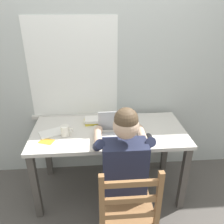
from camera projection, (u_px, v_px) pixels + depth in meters
The scene contains 13 objects.
ground_plane at pixel (109, 188), 2.55m from camera, with size 8.00×8.00×0.00m, color #56514C.
back_wall at pixel (105, 65), 2.38m from camera, with size 6.00×0.08×2.60m.
desk at pixel (109, 139), 2.27m from camera, with size 1.50×0.70×0.75m.
seated_person at pixel (123, 164), 1.88m from camera, with size 0.50×0.60×1.23m.
wooden_chair at pixel (127, 211), 1.73m from camera, with size 0.42×0.42×0.92m.
laptop at pixel (116, 132), 2.09m from camera, with size 0.33×0.28×0.23m.
computer_mouse at pixel (149, 136), 2.09m from camera, with size 0.06×0.10×0.03m, color black.
coffee_mug_white at pixel (65, 131), 2.11m from camera, with size 0.12×0.08×0.10m.
coffee_mug_dark at pixel (121, 115), 2.43m from camera, with size 0.12×0.08×0.09m.
book_stack_main at pixel (94, 121), 2.35m from camera, with size 0.20×0.15×0.06m.
paper_pile_near_laptop at pixel (52, 133), 2.17m from camera, with size 0.23×0.15×0.01m, color white.
paper_pile_back_corner at pixel (107, 124), 2.33m from camera, with size 0.24×0.16×0.01m, color silver.
landscape_photo_print at pixel (47, 141), 2.04m from camera, with size 0.13×0.09×0.00m, color gold.
Camera 1 is at (-0.12, -1.93, 1.87)m, focal length 36.36 mm.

